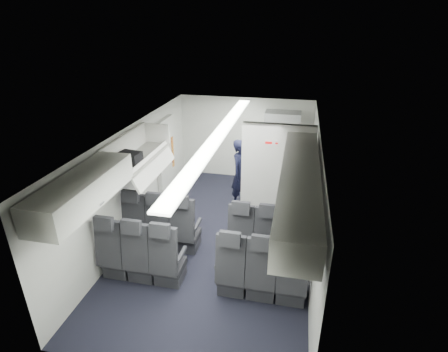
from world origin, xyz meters
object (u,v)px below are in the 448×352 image
at_px(flight_attendant, 241,173).
at_px(carry_on_bag, 130,158).
at_px(seat_row_mid, 199,267).
at_px(boarding_door, 166,158).
at_px(galley_unit, 281,149).
at_px(seat_row_front, 213,235).

relative_size(flight_attendant, carry_on_bag, 4.30).
xyz_separation_m(seat_row_mid, flight_attendant, (0.17, 2.85, 0.38)).
distance_m(boarding_door, carry_on_bag, 2.29).
bearing_deg(flight_attendant, galley_unit, -8.90).
bearing_deg(boarding_door, seat_row_mid, -61.23).
distance_m(seat_row_front, galley_unit, 3.43).
xyz_separation_m(seat_row_front, galley_unit, (0.95, 3.25, 0.55)).
xyz_separation_m(seat_row_mid, boarding_door, (-1.64, 2.99, 0.55)).
height_order(seat_row_front, galley_unit, galley_unit).
xyz_separation_m(seat_row_front, seat_row_mid, (0.00, -0.90, 0.00)).
bearing_deg(flight_attendant, carry_on_bag, 163.48).
bearing_deg(flight_attendant, boarding_door, 107.61).
distance_m(galley_unit, flight_attendant, 1.53).
relative_size(galley_unit, flight_attendant, 1.21).
distance_m(seat_row_front, flight_attendant, 1.99).
relative_size(seat_row_front, seat_row_mid, 1.00).
height_order(seat_row_front, flight_attendant, flight_attendant).
bearing_deg(boarding_door, galley_unit, 24.28).
relative_size(seat_row_front, flight_attendant, 2.12).
bearing_deg(seat_row_front, carry_on_bag, -178.30).
bearing_deg(boarding_door, flight_attendant, -4.44).
relative_size(boarding_door, carry_on_bag, 5.10).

